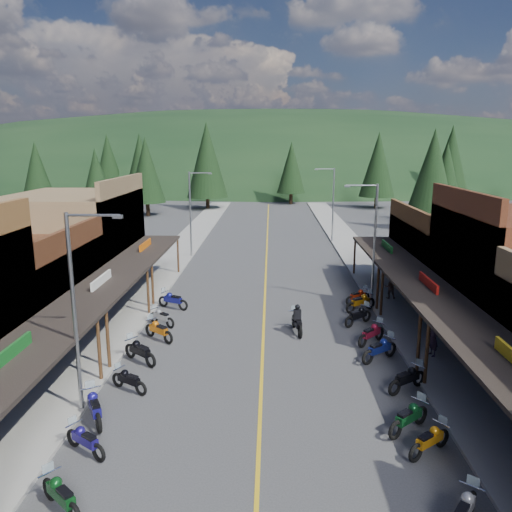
# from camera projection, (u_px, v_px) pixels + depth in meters

# --- Properties ---
(ground) EXTENTS (220.00, 220.00, 0.00)m
(ground) POSITION_uv_depth(u_px,v_px,m) (263.00, 353.00, 25.54)
(ground) COLOR #38383A
(ground) RESTS_ON ground
(centerline) EXTENTS (0.15, 90.00, 0.01)m
(centerline) POSITION_uv_depth(u_px,v_px,m) (266.00, 263.00, 45.05)
(centerline) COLOR gold
(centerline) RESTS_ON ground
(sidewalk_west) EXTENTS (3.40, 94.00, 0.15)m
(sidewalk_west) POSITION_uv_depth(u_px,v_px,m) (171.00, 261.00, 45.28)
(sidewalk_west) COLOR gray
(sidewalk_west) RESTS_ON ground
(sidewalk_east) EXTENTS (3.40, 94.00, 0.15)m
(sidewalk_east) POSITION_uv_depth(u_px,v_px,m) (363.00, 262.00, 44.78)
(sidewalk_east) COLOR gray
(sidewalk_east) RESTS_ON ground
(shop_west_2) EXTENTS (10.90, 9.00, 6.20)m
(shop_west_2) POSITION_uv_depth(u_px,v_px,m) (10.00, 293.00, 27.04)
(shop_west_2) COLOR #3F2111
(shop_west_2) RESTS_ON ground
(shop_west_3) EXTENTS (10.90, 10.20, 8.20)m
(shop_west_3) POSITION_uv_depth(u_px,v_px,m) (76.00, 242.00, 36.19)
(shop_west_3) COLOR brown
(shop_west_3) RESTS_ON ground
(shop_east_3) EXTENTS (10.90, 10.20, 6.20)m
(shop_east_3) POSITION_uv_depth(u_px,v_px,m) (458.00, 258.00, 35.61)
(shop_east_3) COLOR #4C2D16
(shop_east_3) RESTS_ON ground
(streetlight_0) EXTENTS (2.16, 0.18, 8.00)m
(streetlight_0) POSITION_uv_depth(u_px,v_px,m) (77.00, 305.00, 18.91)
(streetlight_0) COLOR gray
(streetlight_0) RESTS_ON ground
(streetlight_1) EXTENTS (2.16, 0.18, 8.00)m
(streetlight_1) POSITION_uv_depth(u_px,v_px,m) (192.00, 210.00, 46.22)
(streetlight_1) COLOR gray
(streetlight_1) RESTS_ON ground
(streetlight_2) EXTENTS (2.16, 0.18, 8.00)m
(streetlight_2) POSITION_uv_depth(u_px,v_px,m) (372.00, 239.00, 32.17)
(streetlight_2) COLOR gray
(streetlight_2) RESTS_ON ground
(streetlight_3) EXTENTS (2.16, 0.18, 8.00)m
(streetlight_3) POSITION_uv_depth(u_px,v_px,m) (332.00, 201.00, 53.63)
(streetlight_3) COLOR gray
(streetlight_3) RESTS_ON ground
(ridge_hill) EXTENTS (310.00, 140.00, 60.00)m
(ridge_hill) POSITION_uv_depth(u_px,v_px,m) (270.00, 179.00, 157.23)
(ridge_hill) COLOR black
(ridge_hill) RESTS_ON ground
(pine_0) EXTENTS (5.04, 5.04, 11.00)m
(pine_0) POSITION_uv_depth(u_px,v_px,m) (36.00, 168.00, 85.75)
(pine_0) COLOR black
(pine_0) RESTS_ON ground
(pine_1) EXTENTS (5.88, 5.88, 12.50)m
(pine_1) POSITION_uv_depth(u_px,v_px,m) (140.00, 162.00, 92.93)
(pine_1) COLOR black
(pine_1) RESTS_ON ground
(pine_2) EXTENTS (6.72, 6.72, 14.00)m
(pine_2) POSITION_uv_depth(u_px,v_px,m) (207.00, 160.00, 80.66)
(pine_2) COLOR black
(pine_2) RESTS_ON ground
(pine_3) EXTENTS (5.04, 5.04, 11.00)m
(pine_3) POSITION_uv_depth(u_px,v_px,m) (291.00, 167.00, 88.39)
(pine_3) COLOR black
(pine_3) RESTS_ON ground
(pine_4) EXTENTS (5.88, 5.88, 12.50)m
(pine_4) POSITION_uv_depth(u_px,v_px,m) (378.00, 165.00, 81.98)
(pine_4) COLOR black
(pine_4) RESTS_ON ground
(pine_5) EXTENTS (6.72, 6.72, 14.00)m
(pine_5) POSITION_uv_depth(u_px,v_px,m) (451.00, 158.00, 93.06)
(pine_5) COLOR black
(pine_5) RESTS_ON ground
(pine_7) EXTENTS (5.88, 5.88, 12.50)m
(pine_7) POSITION_uv_depth(u_px,v_px,m) (108.00, 161.00, 99.02)
(pine_7) COLOR black
(pine_7) RESTS_ON ground
(pine_8) EXTENTS (4.48, 4.48, 10.00)m
(pine_8) POSITION_uv_depth(u_px,v_px,m) (96.00, 180.00, 63.88)
(pine_8) COLOR black
(pine_8) RESTS_ON ground
(pine_9) EXTENTS (4.93, 4.93, 10.80)m
(pine_9) POSITION_uv_depth(u_px,v_px,m) (446.00, 175.00, 67.36)
(pine_9) COLOR black
(pine_9) RESTS_ON ground
(pine_10) EXTENTS (5.38, 5.38, 11.60)m
(pine_10) POSITION_uv_depth(u_px,v_px,m) (146.00, 170.00, 73.35)
(pine_10) COLOR black
(pine_10) RESTS_ON ground
(pine_11) EXTENTS (5.82, 5.82, 12.40)m
(pine_11) POSITION_uv_depth(u_px,v_px,m) (433.00, 172.00, 60.47)
(pine_11) COLOR black
(pine_11) RESTS_ON ground
(bike_west_3) EXTENTS (2.09, 1.95, 1.23)m
(bike_west_3) POSITION_uv_depth(u_px,v_px,m) (61.00, 494.00, 14.31)
(bike_west_3) COLOR #0D4117
(bike_west_3) RESTS_ON ground
(bike_west_4) EXTENTS (2.05, 1.71, 1.16)m
(bike_west_4) POSITION_uv_depth(u_px,v_px,m) (85.00, 439.00, 17.04)
(bike_west_4) COLOR navy
(bike_west_4) RESTS_ON ground
(bike_west_5) EXTENTS (1.81, 2.43, 1.34)m
(bike_west_5) POSITION_uv_depth(u_px,v_px,m) (94.00, 406.00, 19.02)
(bike_west_5) COLOR navy
(bike_west_5) RESTS_ON ground
(bike_west_6) EXTENTS (2.05, 1.61, 1.14)m
(bike_west_6) POSITION_uv_depth(u_px,v_px,m) (129.00, 379.00, 21.41)
(bike_west_6) COLOR black
(bike_west_6) RESTS_ON ground
(bike_west_7) EXTENTS (2.27, 2.06, 1.32)m
(bike_west_7) POSITION_uv_depth(u_px,v_px,m) (140.00, 350.00, 24.20)
(bike_west_7) COLOR black
(bike_west_7) RESTS_ON ground
(bike_west_8) EXTENTS (2.19, 2.01, 1.28)m
(bike_west_8) POSITION_uv_depth(u_px,v_px,m) (159.00, 329.00, 27.01)
(bike_west_8) COLOR #C8650E
(bike_west_8) RESTS_ON ground
(bike_west_9) EXTENTS (2.03, 1.77, 1.16)m
(bike_west_9) POSITION_uv_depth(u_px,v_px,m) (162.00, 316.00, 29.22)
(bike_west_9) COLOR gray
(bike_west_9) RESTS_ON ground
(bike_west_10) EXTENTS (2.34, 1.68, 1.28)m
(bike_west_10) POSITION_uv_depth(u_px,v_px,m) (173.00, 299.00, 32.24)
(bike_west_10) COLOR navy
(bike_west_10) RESTS_ON ground
(bike_east_3) EXTENTS (1.83, 2.13, 1.21)m
(bike_east_3) POSITION_uv_depth(u_px,v_px,m) (464.00, 510.00, 13.67)
(bike_east_3) COLOR #98989E
(bike_east_3) RESTS_ON ground
(bike_east_4) EXTENTS (2.06, 1.80, 1.18)m
(bike_east_4) POSITION_uv_depth(u_px,v_px,m) (430.00, 439.00, 17.02)
(bike_east_4) COLOR #C7770E
(bike_east_4) RESTS_ON ground
(bike_east_5) EXTENTS (2.19, 2.03, 1.28)m
(bike_east_5) POSITION_uv_depth(u_px,v_px,m) (409.00, 416.00, 18.36)
(bike_east_5) COLOR #0B3A19
(bike_east_5) RESTS_ON ground
(bike_east_6) EXTENTS (2.22, 1.87, 1.26)m
(bike_east_6) POSITION_uv_depth(u_px,v_px,m) (407.00, 377.00, 21.43)
(bike_east_6) COLOR black
(bike_east_6) RESTS_ON ground
(bike_east_7) EXTENTS (2.32, 2.01, 1.33)m
(bike_east_7) POSITION_uv_depth(u_px,v_px,m) (380.00, 348.00, 24.44)
(bike_east_7) COLOR navy
(bike_east_7) RESTS_ON ground
(bike_east_8) EXTENTS (2.09, 2.10, 1.27)m
(bike_east_8) POSITION_uv_depth(u_px,v_px,m) (371.00, 332.00, 26.55)
(bike_east_8) COLOR maroon
(bike_east_8) RESTS_ON ground
(bike_east_9) EXTENTS (2.16, 2.00, 1.26)m
(bike_east_9) POSITION_uv_depth(u_px,v_px,m) (358.00, 315.00, 29.34)
(bike_east_9) COLOR black
(bike_east_9) RESTS_ON ground
(bike_east_10) EXTENTS (2.37, 1.92, 1.33)m
(bike_east_10) POSITION_uv_depth(u_px,v_px,m) (361.00, 301.00, 31.74)
(bike_east_10) COLOR #995D0A
(bike_east_10) RESTS_ON ground
(bike_east_11) EXTENTS (2.06, 1.72, 1.16)m
(bike_east_11) POSITION_uv_depth(u_px,v_px,m) (358.00, 296.00, 33.23)
(bike_east_11) COLOR red
(bike_east_11) RESTS_ON ground
(rider_on_bike) EXTENTS (1.13, 2.41, 1.77)m
(rider_on_bike) POSITION_uv_depth(u_px,v_px,m) (297.00, 321.00, 28.07)
(rider_on_bike) COLOR black
(rider_on_bike) RESTS_ON ground
(pedestrian_east_a) EXTENTS (0.57, 0.74, 1.80)m
(pedestrian_east_a) POSITION_uv_depth(u_px,v_px,m) (433.00, 338.00, 24.64)
(pedestrian_east_a) COLOR #2A1F2F
(pedestrian_east_a) RESTS_ON sidewalk_east
(pedestrian_east_b) EXTENTS (0.80, 0.48, 1.59)m
(pedestrian_east_b) POSITION_uv_depth(u_px,v_px,m) (390.00, 287.00, 33.94)
(pedestrian_east_b) COLOR brown
(pedestrian_east_b) RESTS_ON sidewalk_east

